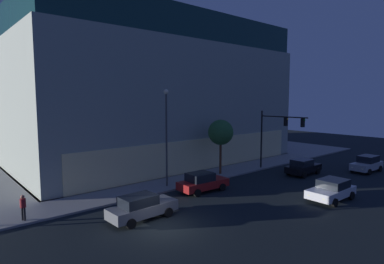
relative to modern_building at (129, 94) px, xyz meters
The scene contains 12 objects.
ground_plane 29.59m from the modern_building, 115.23° to the right, with size 120.00×120.00×0.00m, color black.
sidewalk_corner 18.03m from the modern_building, 139.52° to the left, with size 80.00×60.00×0.15m, color gray.
modern_building is the anchor object (origin of this frame).
traffic_light_far_corner 22.38m from the modern_building, 73.76° to the right, with size 0.50×5.52×6.44m.
street_lamp_sidewalk 19.91m from the modern_building, 109.81° to the right, with size 0.44×0.44×8.60m.
sidewalk_tree 18.74m from the modern_building, 88.83° to the right, with size 2.61×2.61×5.63m.
pedestrian_waiting 27.58m from the modern_building, 133.96° to the right, with size 0.36×0.36×1.67m.
car_grey 27.68m from the modern_building, 117.69° to the right, with size 4.74×2.12×1.65m.
car_red 23.38m from the modern_building, 103.28° to the right, with size 4.54×2.22×1.66m.
car_white 30.72m from the modern_building, 87.73° to the right, with size 4.40×2.31×1.60m.
car_black 26.00m from the modern_building, 73.48° to the right, with size 4.38×2.03×1.65m.
car_silver 31.70m from the modern_building, 63.67° to the right, with size 4.40×2.09×1.74m.
Camera 1 is at (-10.88, -15.51, 7.93)m, focal length 29.74 mm.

